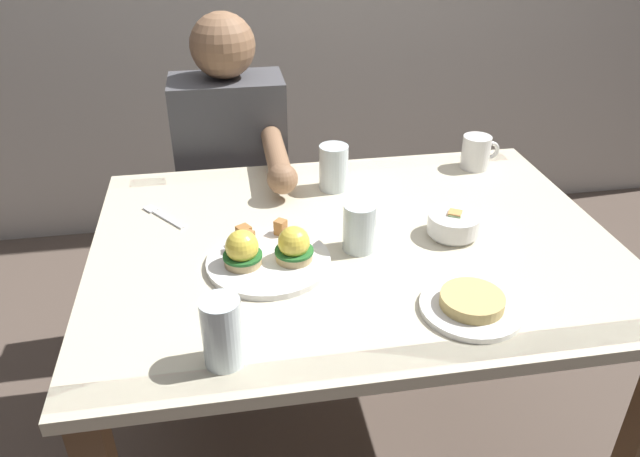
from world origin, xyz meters
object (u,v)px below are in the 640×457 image
(fork, at_px, (162,216))
(water_glass_far, at_px, (223,336))
(eggs_benedict_plate, at_px, (267,254))
(side_plate, at_px, (471,305))
(diner_person, at_px, (234,174))
(dining_table, at_px, (354,278))
(coffee_mug, at_px, (477,151))
(fruit_bowl, at_px, (453,224))
(water_glass_extra, at_px, (335,170))
(water_glass_near, at_px, (361,230))

(fork, xyz_separation_m, water_glass_far, (0.14, -0.55, 0.05))
(eggs_benedict_plate, distance_m, side_plate, 0.44)
(eggs_benedict_plate, relative_size, diner_person, 0.24)
(water_glass_far, distance_m, diner_person, 0.97)
(dining_table, height_order, eggs_benedict_plate, eggs_benedict_plate)
(coffee_mug, bearing_deg, dining_table, -141.74)
(fruit_bowl, bearing_deg, fork, 162.95)
(dining_table, xyz_separation_m, coffee_mug, (0.43, 0.34, 0.16))
(fruit_bowl, relative_size, water_glass_extra, 0.98)
(fork, xyz_separation_m, side_plate, (0.61, -0.48, 0.01))
(fork, relative_size, diner_person, 0.12)
(coffee_mug, relative_size, diner_person, 0.10)
(water_glass_near, height_order, side_plate, water_glass_near)
(water_glass_far, bearing_deg, water_glass_extra, 63.37)
(eggs_benedict_plate, bearing_deg, coffee_mug, 32.36)
(coffee_mug, bearing_deg, water_glass_near, -138.72)
(coffee_mug, height_order, diner_person, diner_person)
(dining_table, distance_m, diner_person, 0.65)
(water_glass_near, bearing_deg, water_glass_far, -134.43)
(water_glass_far, xyz_separation_m, water_glass_extra, (0.32, 0.63, -0.00))
(water_glass_near, bearing_deg, side_plate, -57.66)
(water_glass_extra, relative_size, side_plate, 0.61)
(eggs_benedict_plate, xyz_separation_m, coffee_mug, (0.64, 0.40, 0.02))
(dining_table, bearing_deg, fruit_bowl, -4.17)
(water_glass_far, xyz_separation_m, diner_person, (0.05, 0.96, -0.15))
(water_glass_extra, bearing_deg, side_plate, -74.14)
(eggs_benedict_plate, height_order, diner_person, diner_person)
(fruit_bowl, bearing_deg, side_plate, -102.98)
(fruit_bowl, distance_m, diner_person, 0.79)
(diner_person, bearing_deg, water_glass_extra, -51.31)
(side_plate, distance_m, diner_person, 0.99)
(fruit_bowl, bearing_deg, water_glass_extra, 127.69)
(dining_table, height_order, diner_person, diner_person)
(side_plate, bearing_deg, coffee_mug, 67.38)
(dining_table, bearing_deg, water_glass_far, -131.15)
(water_glass_near, relative_size, side_plate, 0.56)
(fork, relative_size, water_glass_extra, 1.10)
(eggs_benedict_plate, relative_size, water_glass_near, 2.42)
(dining_table, bearing_deg, water_glass_extra, 89.02)
(fork, relative_size, side_plate, 0.67)
(fruit_bowl, height_order, water_glass_near, water_glass_near)
(eggs_benedict_plate, bearing_deg, dining_table, 17.57)
(coffee_mug, relative_size, fork, 0.83)
(water_glass_extra, bearing_deg, water_glass_near, -90.32)
(eggs_benedict_plate, height_order, water_glass_near, water_glass_near)
(eggs_benedict_plate, distance_m, coffee_mug, 0.75)
(side_plate, bearing_deg, diner_person, 115.34)
(dining_table, xyz_separation_m, side_plate, (0.17, -0.29, 0.12))
(eggs_benedict_plate, height_order, fork, eggs_benedict_plate)
(fruit_bowl, xyz_separation_m, water_glass_near, (-0.23, -0.02, 0.02))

